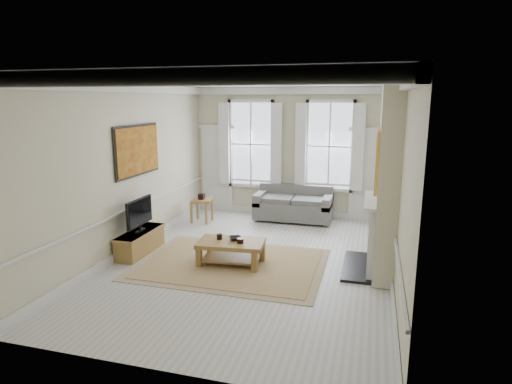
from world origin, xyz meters
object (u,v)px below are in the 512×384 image
(sofa, at_px, (294,206))
(tv_stand, at_px, (140,242))
(side_table, at_px, (202,203))
(coffee_table, at_px, (231,245))

(sofa, distance_m, tv_stand, 4.17)
(sofa, height_order, side_table, sofa)
(tv_stand, bearing_deg, sofa, 51.93)
(side_table, bearing_deg, coffee_table, -57.10)
(sofa, height_order, tv_stand, sofa)
(sofa, bearing_deg, side_table, -159.92)
(coffee_table, height_order, tv_stand, coffee_table)
(coffee_table, distance_m, tv_stand, 2.01)
(coffee_table, xyz_separation_m, tv_stand, (-2.00, 0.11, -0.15))
(side_table, bearing_deg, tv_stand, -97.73)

